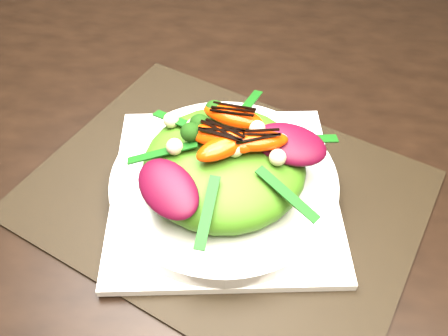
# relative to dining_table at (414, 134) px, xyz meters

# --- Properties ---
(floor) EXTENTS (4.00, 4.00, 0.01)m
(floor) POSITION_rel_dining_table_xyz_m (0.00, 0.00, -0.73)
(floor) COLOR brown
(floor) RESTS_ON ground
(dining_table) EXTENTS (1.60, 0.90, 0.75)m
(dining_table) POSITION_rel_dining_table_xyz_m (0.00, 0.00, 0.00)
(dining_table) COLOR black
(dining_table) RESTS_ON floor
(placemat) EXTENTS (0.55, 0.49, 0.00)m
(placemat) POSITION_rel_dining_table_xyz_m (-0.25, -0.16, 0.02)
(placemat) COLOR black
(placemat) RESTS_ON dining_table
(plate_base) EXTENTS (0.30, 0.30, 0.01)m
(plate_base) POSITION_rel_dining_table_xyz_m (-0.25, -0.16, 0.03)
(plate_base) COLOR white
(plate_base) RESTS_ON placemat
(salad_bowl) EXTENTS (0.32, 0.32, 0.02)m
(salad_bowl) POSITION_rel_dining_table_xyz_m (-0.25, -0.16, 0.04)
(salad_bowl) COLOR silver
(salad_bowl) RESTS_ON plate_base
(lettuce_mound) EXTENTS (0.22, 0.22, 0.06)m
(lettuce_mound) POSITION_rel_dining_table_xyz_m (-0.25, -0.16, 0.07)
(lettuce_mound) COLOR #457B16
(lettuce_mound) RESTS_ON salad_bowl
(radicchio_leaf) EXTENTS (0.09, 0.06, 0.02)m
(radicchio_leaf) POSITION_rel_dining_table_xyz_m (-0.18, -0.14, 0.10)
(radicchio_leaf) COLOR #420718
(radicchio_leaf) RESTS_ON lettuce_mound
(orange_segment) EXTENTS (0.07, 0.05, 0.02)m
(orange_segment) POSITION_rel_dining_table_xyz_m (-0.27, -0.15, 0.11)
(orange_segment) COLOR #FF2F04
(orange_segment) RESTS_ON lettuce_mound
(broccoli_floret) EXTENTS (0.04, 0.04, 0.03)m
(broccoli_floret) POSITION_rel_dining_table_xyz_m (-0.31, -0.13, 0.11)
(broccoli_floret) COLOR black
(broccoli_floret) RESTS_ON lettuce_mound
(macadamia_nut) EXTENTS (0.02, 0.02, 0.02)m
(macadamia_nut) POSITION_rel_dining_table_xyz_m (-0.23, -0.20, 0.11)
(macadamia_nut) COLOR #FFF9B3
(macadamia_nut) RESTS_ON lettuce_mound
(balsamic_drizzle) EXTENTS (0.04, 0.02, 0.00)m
(balsamic_drizzle) POSITION_rel_dining_table_xyz_m (-0.27, -0.15, 0.12)
(balsamic_drizzle) COLOR black
(balsamic_drizzle) RESTS_ON orange_segment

